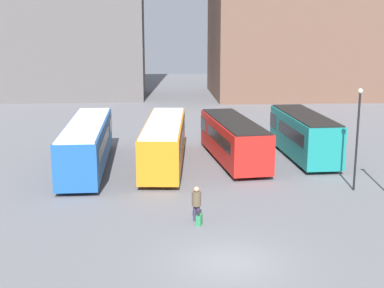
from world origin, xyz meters
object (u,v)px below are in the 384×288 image
Objects in this scene: bus_1 at (164,141)px; bus_3 at (303,134)px; bus_0 at (87,143)px; suitcase at (199,220)px; lamp_post_0 at (358,131)px; traveler at (196,201)px; bus_2 at (233,139)px.

bus_1 is 9.87m from bus_3.
bus_0 is 12.57m from suitcase.
bus_1 is 1.26× the size of bus_3.
bus_0 is 1.04× the size of bus_1.
lamp_post_0 reaches higher than suitcase.
traveler is 10.49m from lamp_post_0.
bus_2 is at bearing -76.70° from bus_1.
bus_3 is (14.81, 1.80, 0.03)m from bus_0.
bus_0 is 7.12× the size of traveler.
bus_1 is 1.15× the size of bus_2.
traveler is at bearing 142.54° from bus_3.
lamp_post_0 reaches higher than bus_3.
suitcase is (-3.26, -11.85, -1.30)m from bus_2.
bus_2 is (4.72, 0.73, -0.06)m from bus_1.
bus_3 is (5.06, 0.62, 0.12)m from bus_2.
bus_1 is at bearing 92.27° from bus_2.
suitcase is (1.46, -11.12, -1.36)m from bus_1.
suitcase is 0.13× the size of lamp_post_0.
bus_2 is at bearing 3.26° from suitcase.
lamp_post_0 is at bearing -43.92° from suitcase.
bus_2 is at bearing 130.01° from lamp_post_0.
bus_0 is 12.03m from traveler.
bus_0 is 1.31× the size of bus_3.
bus_3 is at bearing -16.48° from traveler.
traveler is 0.30× the size of lamp_post_0.
lamp_post_0 is at bearing -116.24° from bus_1.
bus_1 is (5.04, 0.45, -0.03)m from bus_0.
bus_0 reaches higher than bus_2.
bus_3 is 5.44× the size of traveler.
lamp_post_0 reaches higher than traveler.
lamp_post_0 is at bearing -146.47° from bus_2.
bus_3 reaches higher than traveler.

